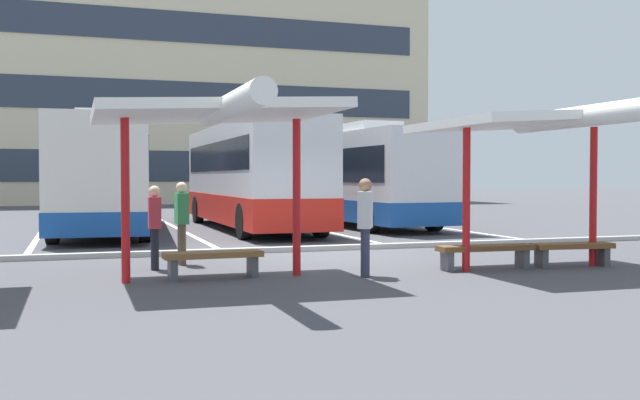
% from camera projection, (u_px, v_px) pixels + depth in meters
% --- Properties ---
extents(ground_plane, '(160.00, 160.00, 0.00)m').
position_uv_depth(ground_plane, '(335.00, 256.00, 15.80)').
color(ground_plane, '#47474C').
extents(terminal_building, '(37.15, 10.27, 20.53)m').
position_uv_depth(terminal_building, '(156.00, 75.00, 50.75)').
color(terminal_building, beige).
rests_on(terminal_building, ground).
extents(coach_bus_0, '(3.57, 12.55, 3.68)m').
position_uv_depth(coach_bus_0, '(107.00, 177.00, 23.24)').
color(coach_bus_0, silver).
rests_on(coach_bus_0, ground).
extents(coach_bus_1, '(2.55, 10.99, 3.74)m').
position_uv_depth(coach_bus_1, '(251.00, 177.00, 23.89)').
color(coach_bus_1, silver).
rests_on(coach_bus_1, ground).
extents(coach_bus_2, '(3.03, 10.71, 3.56)m').
position_uv_depth(coach_bus_2, '(354.00, 179.00, 25.96)').
color(coach_bus_2, silver).
rests_on(coach_bus_2, ground).
extents(lane_stripe_0, '(0.16, 14.00, 0.01)m').
position_uv_depth(lane_stripe_0, '(41.00, 232.00, 22.51)').
color(lane_stripe_0, white).
rests_on(lane_stripe_0, ground).
extents(lane_stripe_1, '(0.16, 14.00, 0.01)m').
position_uv_depth(lane_stripe_1, '(179.00, 229.00, 23.86)').
color(lane_stripe_1, white).
rests_on(lane_stripe_1, ground).
extents(lane_stripe_2, '(0.16, 14.00, 0.01)m').
position_uv_depth(lane_stripe_2, '(303.00, 226.00, 25.22)').
color(lane_stripe_2, white).
rests_on(lane_stripe_2, ground).
extents(lane_stripe_3, '(0.16, 14.00, 0.01)m').
position_uv_depth(lane_stripe_3, '(414.00, 224.00, 26.57)').
color(lane_stripe_3, white).
rests_on(lane_stripe_3, ground).
extents(waiting_shelter_1, '(3.88, 5.02, 2.95)m').
position_uv_depth(waiting_shelter_1, '(217.00, 114.00, 11.82)').
color(waiting_shelter_1, red).
rests_on(waiting_shelter_1, ground).
extents(bench_2, '(1.69, 0.50, 0.45)m').
position_uv_depth(bench_2, '(213.00, 258.00, 12.27)').
color(bench_2, brown).
rests_on(bench_2, ground).
extents(waiting_shelter_2, '(3.78, 5.00, 2.94)m').
position_uv_depth(waiting_shelter_2, '(542.00, 123.00, 13.26)').
color(waiting_shelter_2, red).
rests_on(waiting_shelter_2, ground).
extents(bench_3, '(1.87, 0.50, 0.45)m').
position_uv_depth(bench_3, '(485.00, 251.00, 13.45)').
color(bench_3, brown).
rests_on(bench_3, ground).
extents(bench_4, '(1.63, 0.60, 0.45)m').
position_uv_depth(bench_4, '(572.00, 249.00, 13.87)').
color(bench_4, brown).
rests_on(bench_4, ground).
extents(platform_kerb, '(44.00, 0.24, 0.12)m').
position_uv_depth(platform_kerb, '(319.00, 248.00, 16.87)').
color(platform_kerb, '#ADADA8').
rests_on(platform_kerb, ground).
extents(waiting_passenger_0, '(0.24, 0.46, 1.55)m').
position_uv_depth(waiting_passenger_0, '(155.00, 222.00, 13.36)').
color(waiting_passenger_0, black).
rests_on(waiting_passenger_0, ground).
extents(waiting_passenger_1, '(0.42, 0.53, 1.69)m').
position_uv_depth(waiting_passenger_1, '(365.00, 220.00, 12.45)').
color(waiting_passenger_1, '#33384C').
rests_on(waiting_passenger_1, ground).
extents(waiting_passenger_2, '(0.23, 0.47, 1.62)m').
position_uv_depth(waiting_passenger_2, '(182.00, 217.00, 14.13)').
color(waiting_passenger_2, brown).
rests_on(waiting_passenger_2, ground).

